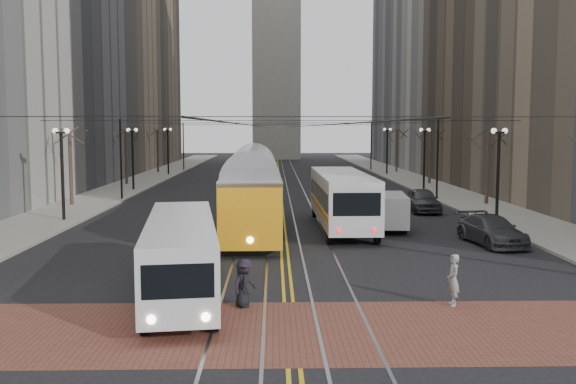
{
  "coord_description": "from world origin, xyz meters",
  "views": [
    {
      "loc": [
        -0.48,
        -22.17,
        5.88
      ],
      "look_at": [
        0.14,
        6.6,
        3.0
      ],
      "focal_mm": 40.0,
      "sensor_mm": 36.0,
      "label": 1
    }
  ],
  "objects_px": {
    "cargo_van": "(390,212)",
    "pedestrian_a": "(242,284)",
    "transit_bus": "(181,258)",
    "sedan_parked": "(492,230)",
    "rear_bus": "(342,201)",
    "pedestrian_d": "(245,283)",
    "streetcar": "(253,199)",
    "sedan_grey": "(422,200)",
    "pedestrian_b": "(453,280)",
    "sedan_silver": "(347,188)"
  },
  "relations": [
    {
      "from": "sedan_grey",
      "to": "sedan_silver",
      "type": "relative_size",
      "value": 1.11
    },
    {
      "from": "streetcar",
      "to": "sedan_silver",
      "type": "xyz_separation_m",
      "value": [
        7.49,
        18.59,
        -1.13
      ]
    },
    {
      "from": "rear_bus",
      "to": "cargo_van",
      "type": "distance_m",
      "value": 2.85
    },
    {
      "from": "cargo_van",
      "to": "sedan_parked",
      "type": "distance_m",
      "value": 6.41
    },
    {
      "from": "streetcar",
      "to": "pedestrian_b",
      "type": "height_order",
      "value": "streetcar"
    },
    {
      "from": "sedan_grey",
      "to": "pedestrian_d",
      "type": "bearing_deg",
      "value": -115.29
    },
    {
      "from": "sedan_grey",
      "to": "sedan_parked",
      "type": "distance_m",
      "value": 12.79
    },
    {
      "from": "sedan_parked",
      "to": "pedestrian_b",
      "type": "relative_size",
      "value": 2.94
    },
    {
      "from": "transit_bus",
      "to": "rear_bus",
      "type": "height_order",
      "value": "rear_bus"
    },
    {
      "from": "streetcar",
      "to": "sedan_parked",
      "type": "height_order",
      "value": "streetcar"
    },
    {
      "from": "streetcar",
      "to": "sedan_silver",
      "type": "distance_m",
      "value": 20.07
    },
    {
      "from": "transit_bus",
      "to": "cargo_van",
      "type": "bearing_deg",
      "value": 47.8
    },
    {
      "from": "sedan_silver",
      "to": "pedestrian_a",
      "type": "distance_m",
      "value": 34.83
    },
    {
      "from": "sedan_grey",
      "to": "pedestrian_a",
      "type": "relative_size",
      "value": 3.2
    },
    {
      "from": "pedestrian_a",
      "to": "pedestrian_d",
      "type": "height_order",
      "value": "pedestrian_d"
    },
    {
      "from": "transit_bus",
      "to": "sedan_parked",
      "type": "distance_m",
      "value": 17.23
    },
    {
      "from": "sedan_grey",
      "to": "pedestrian_d",
      "type": "relative_size",
      "value": 3.07
    },
    {
      "from": "rear_bus",
      "to": "streetcar",
      "type": "bearing_deg",
      "value": -170.48
    },
    {
      "from": "sedan_silver",
      "to": "transit_bus",
      "type": "bearing_deg",
      "value": -108.93
    },
    {
      "from": "cargo_van",
      "to": "pedestrian_d",
      "type": "relative_size",
      "value": 2.93
    },
    {
      "from": "transit_bus",
      "to": "pedestrian_a",
      "type": "xyz_separation_m",
      "value": [
        2.22,
        -1.5,
        -0.58
      ]
    },
    {
      "from": "cargo_van",
      "to": "rear_bus",
      "type": "bearing_deg",
      "value": 174.09
    },
    {
      "from": "transit_bus",
      "to": "pedestrian_b",
      "type": "relative_size",
      "value": 6.29
    },
    {
      "from": "rear_bus",
      "to": "pedestrian_b",
      "type": "relative_size",
      "value": 7.28
    },
    {
      "from": "sedan_grey",
      "to": "sedan_silver",
      "type": "bearing_deg",
      "value": 112.45
    },
    {
      "from": "transit_bus",
      "to": "sedan_grey",
      "type": "relative_size",
      "value": 2.22
    },
    {
      "from": "rear_bus",
      "to": "sedan_parked",
      "type": "xyz_separation_m",
      "value": [
        7.05,
        -5.27,
        -0.9
      ]
    },
    {
      "from": "transit_bus",
      "to": "pedestrian_d",
      "type": "xyz_separation_m",
      "value": [
        2.3,
        -1.5,
        -0.55
      ]
    },
    {
      "from": "sedan_silver",
      "to": "pedestrian_d",
      "type": "relative_size",
      "value": 2.76
    },
    {
      "from": "transit_bus",
      "to": "pedestrian_a",
      "type": "distance_m",
      "value": 2.74
    },
    {
      "from": "sedan_grey",
      "to": "sedan_parked",
      "type": "relative_size",
      "value": 0.97
    },
    {
      "from": "transit_bus",
      "to": "pedestrian_b",
      "type": "height_order",
      "value": "transit_bus"
    },
    {
      "from": "cargo_van",
      "to": "pedestrian_d",
      "type": "distance_m",
      "value": 17.6
    },
    {
      "from": "streetcar",
      "to": "sedan_silver",
      "type": "relative_size",
      "value": 3.59
    },
    {
      "from": "cargo_van",
      "to": "pedestrian_a",
      "type": "xyz_separation_m",
      "value": [
        -7.73,
        -15.85,
        -0.26
      ]
    },
    {
      "from": "pedestrian_b",
      "to": "pedestrian_d",
      "type": "bearing_deg",
      "value": -91.15
    },
    {
      "from": "cargo_van",
      "to": "sedan_grey",
      "type": "bearing_deg",
      "value": 70.53
    },
    {
      "from": "streetcar",
      "to": "sedan_grey",
      "type": "relative_size",
      "value": 3.23
    },
    {
      "from": "sedan_silver",
      "to": "pedestrian_b",
      "type": "relative_size",
      "value": 2.55
    },
    {
      "from": "pedestrian_a",
      "to": "sedan_parked",
      "type": "bearing_deg",
      "value": -67.03
    },
    {
      "from": "sedan_silver",
      "to": "sedan_parked",
      "type": "distance_m",
      "value": 23.41
    },
    {
      "from": "cargo_van",
      "to": "sedan_grey",
      "type": "xyz_separation_m",
      "value": [
        3.75,
        8.05,
        -0.2
      ]
    },
    {
      "from": "rear_bus",
      "to": "pedestrian_d",
      "type": "height_order",
      "value": "rear_bus"
    },
    {
      "from": "sedan_parked",
      "to": "pedestrian_d",
      "type": "distance_m",
      "value": 16.34
    },
    {
      "from": "pedestrian_d",
      "to": "streetcar",
      "type": "bearing_deg",
      "value": 35.74
    },
    {
      "from": "pedestrian_d",
      "to": "rear_bus",
      "type": "bearing_deg",
      "value": 18.12
    },
    {
      "from": "sedan_parked",
      "to": "rear_bus",
      "type": "bearing_deg",
      "value": 135.26
    },
    {
      "from": "cargo_van",
      "to": "pedestrian_a",
      "type": "relative_size",
      "value": 3.06
    },
    {
      "from": "transit_bus",
      "to": "pedestrian_a",
      "type": "height_order",
      "value": "transit_bus"
    },
    {
      "from": "rear_bus",
      "to": "pedestrian_d",
      "type": "distance_m",
      "value": 17.14
    }
  ]
}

